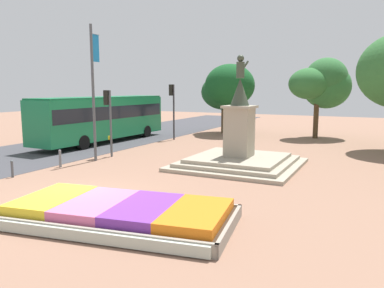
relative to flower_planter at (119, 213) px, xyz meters
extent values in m
plane|color=#8C6651|center=(-2.55, 1.11, -0.27)|extent=(89.00, 89.00, 0.00)
cube|color=#38281C|center=(-0.01, 0.05, -0.12)|extent=(6.53, 3.78, 0.32)
cube|color=gray|center=(0.23, -1.38, -0.10)|extent=(6.28, 1.15, 0.36)
cube|color=gray|center=(-0.25, 1.48, -0.10)|extent=(6.28, 1.15, 0.36)
cube|color=gray|center=(-3.09, -0.47, -0.10)|extent=(0.59, 2.98, 0.36)
cube|color=gray|center=(3.07, 0.56, -0.10)|extent=(0.59, 2.98, 0.36)
cube|color=yellow|center=(-2.21, -0.32, 0.18)|extent=(1.90, 2.81, 0.28)
cube|color=#D86699|center=(-0.74, -0.07, 0.17)|extent=(1.90, 2.81, 0.26)
cube|color=#72339E|center=(0.73, 0.17, 0.18)|extent=(1.90, 2.81, 0.27)
cube|color=orange|center=(2.19, 0.42, 0.18)|extent=(1.90, 2.81, 0.27)
cube|color=#B2BCAD|center=(0.24, -1.43, -0.10)|extent=(5.98, 1.19, 0.28)
cube|color=#9E9480|center=(0.38, 8.82, -0.19)|extent=(5.60, 5.60, 0.17)
cube|color=#9D937F|center=(0.38, 8.82, -0.02)|extent=(4.88, 4.88, 0.17)
cube|color=#9E937F|center=(0.38, 8.82, 0.14)|extent=(4.16, 4.16, 0.17)
cube|color=#9E937F|center=(0.38, 8.82, 1.38)|extent=(1.20, 1.20, 2.31)
cube|color=#9E937F|center=(0.38, 8.82, 2.59)|extent=(1.41, 1.41, 0.12)
cone|color=#384233|center=(0.38, 8.82, 3.29)|extent=(0.90, 0.90, 1.28)
cylinder|color=#384233|center=(0.38, 8.82, 4.31)|extent=(0.38, 0.38, 0.74)
sphere|color=#384233|center=(0.38, 8.82, 4.84)|extent=(0.33, 0.33, 0.33)
cylinder|color=#384233|center=(0.50, 9.03, 4.46)|extent=(0.34, 0.51, 0.60)
cylinder|color=#4C5156|center=(-6.78, 8.15, 1.54)|extent=(0.12, 0.12, 3.64)
cube|color=black|center=(-6.98, 8.12, 2.96)|extent=(0.28, 0.31, 0.80)
cylinder|color=#4B0808|center=(-7.11, 8.10, 3.23)|extent=(0.05, 0.14, 0.14)
cylinder|color=#543E08|center=(-7.11, 8.10, 2.96)|extent=(0.05, 0.14, 0.14)
cylinder|color=green|center=(-7.11, 8.10, 2.70)|extent=(0.05, 0.14, 0.14)
cube|color=gold|center=(-6.88, 8.14, 0.78)|extent=(0.12, 0.17, 0.20)
cylinder|color=#2D2D33|center=(-7.09, 15.73, 1.74)|extent=(0.12, 0.12, 4.02)
cube|color=black|center=(-7.29, 15.72, 3.35)|extent=(0.25, 0.29, 0.80)
cylinder|color=#4B0808|center=(-7.42, 15.71, 3.61)|extent=(0.04, 0.14, 0.14)
cylinder|color=yellow|center=(-7.42, 15.71, 3.35)|extent=(0.04, 0.14, 0.14)
cylinder|color=#0D4211|center=(-7.42, 15.71, 3.08)|extent=(0.04, 0.14, 0.14)
cylinder|color=#4C5156|center=(-6.76, 6.82, 3.17)|extent=(0.14, 0.14, 6.90)
cube|color=#1972B2|center=(-6.78, 7.15, 5.48)|extent=(0.04, 0.51, 1.36)
cylinder|color=#4C5156|center=(-6.78, 7.15, 6.16)|extent=(0.05, 0.65, 0.03)
cube|color=#197A47|center=(-10.84, 12.37, 1.43)|extent=(2.54, 11.34, 2.72)
cube|color=black|center=(-10.84, 12.37, 1.84)|extent=(2.56, 11.01, 0.87)
cube|color=#146139|center=(-10.84, 12.37, 2.84)|extent=(2.49, 11.12, 0.10)
cylinder|color=black|center=(-11.82, 16.07, 0.18)|extent=(0.30, 0.91, 0.90)
cylinder|color=black|center=(-9.70, 16.02, 0.18)|extent=(0.30, 0.91, 0.90)
cylinder|color=black|center=(-11.96, 9.29, 0.18)|extent=(0.30, 0.91, 0.90)
cylinder|color=black|center=(-9.84, 9.25, 0.18)|extent=(0.30, 0.91, 0.90)
cylinder|color=#4C5156|center=(-7.40, 2.35, 0.05)|extent=(0.10, 0.10, 0.65)
sphere|color=#4C5156|center=(-7.40, 2.35, 0.41)|extent=(0.12, 0.12, 0.12)
cylinder|color=slate|center=(-7.20, 4.82, 0.10)|extent=(0.12, 0.12, 0.75)
sphere|color=slate|center=(-7.20, 4.82, 0.51)|extent=(0.13, 0.13, 0.13)
cylinder|color=#4C3823|center=(2.06, 21.33, 1.08)|extent=(0.38, 0.38, 2.72)
ellipsoid|color=#2F6834|center=(2.59, 21.88, 4.17)|extent=(3.15, 3.45, 3.13)
ellipsoid|color=#2E6B35|center=(2.62, 22.07, 3.63)|extent=(3.57, 3.52, 3.36)
ellipsoid|color=#2F6933|center=(1.52, 20.97, 3.81)|extent=(3.02, 3.27, 2.32)
cylinder|color=brown|center=(-5.33, 21.28, 0.89)|extent=(0.54, 0.54, 2.33)
ellipsoid|color=#1A4C24|center=(-5.39, 21.39, 3.17)|extent=(3.83, 4.14, 2.98)
ellipsoid|color=#154D21|center=(-4.61, 20.53, 3.70)|extent=(4.03, 3.89, 3.43)
camera|label=1|loc=(6.30, -8.07, 3.45)|focal=35.00mm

